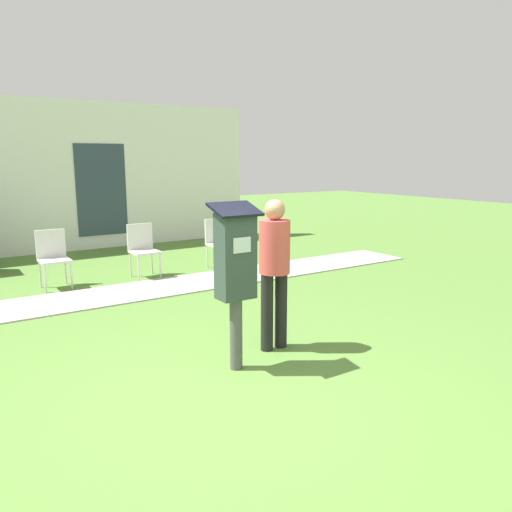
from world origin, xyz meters
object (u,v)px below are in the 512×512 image
at_px(outdoor_chair_middle, 143,246).
at_px(parking_meter, 236,265).
at_px(outdoor_chair_left, 53,254).
at_px(person_standing, 274,263).
at_px(outdoor_chair_right, 219,239).

bearing_deg(outdoor_chair_middle, parking_meter, -115.59).
relative_size(parking_meter, outdoor_chair_left, 1.77).
height_order(person_standing, outdoor_chair_left, person_standing).
height_order(parking_meter, outdoor_chair_left, parking_meter).
bearing_deg(person_standing, outdoor_chair_middle, 96.29).
relative_size(person_standing, outdoor_chair_right, 1.76).
distance_m(person_standing, outdoor_chair_middle, 3.92).
bearing_deg(person_standing, outdoor_chair_right, 75.90).
bearing_deg(outdoor_chair_right, outdoor_chair_middle, 158.30).
relative_size(person_standing, outdoor_chair_middle, 1.76).
xyz_separation_m(parking_meter, person_standing, (0.60, 0.23, -0.09)).
height_order(person_standing, outdoor_chair_right, person_standing).
relative_size(parking_meter, outdoor_chair_right, 1.77).
bearing_deg(outdoor_chair_left, person_standing, -66.72).
distance_m(outdoor_chair_middle, outdoor_chair_right, 1.43).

